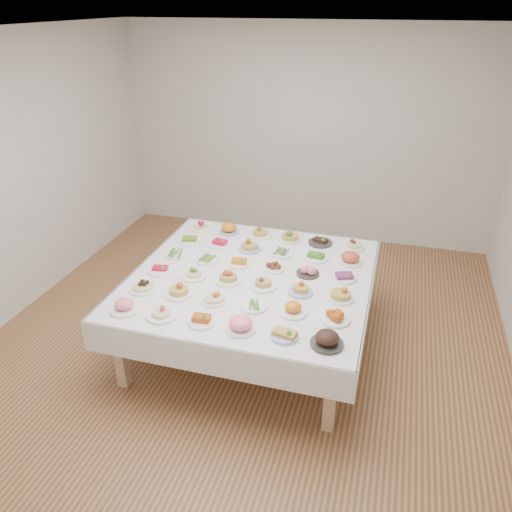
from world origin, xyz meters
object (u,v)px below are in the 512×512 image
(display_table, at_px, (251,282))
(dish_0, at_px, (124,304))
(dish_35, at_px, (354,244))
(dish_18, at_px, (176,253))

(display_table, height_order, dish_0, dish_0)
(display_table, height_order, dish_35, dish_35)
(dish_18, relative_size, dish_35, 1.01)
(dish_35, bearing_deg, display_table, -134.92)
(display_table, bearing_deg, dish_35, 45.08)
(dish_0, distance_m, dish_18, 1.01)
(display_table, relative_size, dish_0, 8.96)
(display_table, relative_size, dish_35, 10.33)
(dish_18, bearing_deg, display_table, -11.71)
(display_table, xyz_separation_m, dish_18, (-0.84, 0.17, 0.09))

